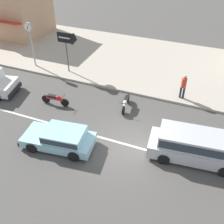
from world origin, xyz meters
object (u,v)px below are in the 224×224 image
object	(u,v)px
hatchback_pale_blue_5	(61,138)
street_clock	(30,34)
shopfront_mid_block	(17,7)
arrow_signboard	(73,40)
motorcycle_1	(55,99)
minivan_silver_0	(194,145)
motorcycle_0	(126,103)
pedestrian_far_end	(184,85)

from	to	relation	value
hatchback_pale_blue_5	street_clock	xyz separation A→B (m)	(-6.68, 7.17, 2.18)
hatchback_pale_blue_5	shopfront_mid_block	bearing A→B (deg)	133.86
arrow_signboard	shopfront_mid_block	bearing A→B (deg)	149.24
motorcycle_1	street_clock	bearing A→B (deg)	137.61
minivan_silver_0	street_clock	xyz separation A→B (m)	(-13.28, 5.40, 1.93)
motorcycle_0	arrow_signboard	xyz separation A→B (m)	(-5.12, 2.75, 2.33)
street_clock	shopfront_mid_block	distance (m)	7.93
minivan_silver_0	pedestrian_far_end	size ratio (longest dim) A/B	2.87
motorcycle_0	shopfront_mid_block	bearing A→B (deg)	150.11
motorcycle_0	motorcycle_1	xyz separation A→B (m)	(-4.39, -1.33, 0.00)
motorcycle_1	shopfront_mid_block	xyz separation A→B (m)	(-9.93, 9.56, 2.27)
hatchback_pale_blue_5	pedestrian_far_end	distance (m)	8.62
minivan_silver_0	hatchback_pale_blue_5	size ratio (longest dim) A/B	1.21
hatchback_pale_blue_5	motorcycle_1	size ratio (longest dim) A/B	2.10
arrow_signboard	pedestrian_far_end	size ratio (longest dim) A/B	1.82
street_clock	arrow_signboard	bearing A→B (deg)	2.05
motorcycle_1	shopfront_mid_block	size ratio (longest dim) A/B	0.33
minivan_silver_0	shopfront_mid_block	bearing A→B (deg)	149.77
pedestrian_far_end	shopfront_mid_block	size ratio (longest dim) A/B	0.30
hatchback_pale_blue_5	motorcycle_0	xyz separation A→B (m)	(2.05, 4.54, -0.17)
motorcycle_1	pedestrian_far_end	xyz separation A→B (m)	(7.54, 3.65, 0.73)
street_clock	minivan_silver_0	bearing A→B (deg)	-22.11
motorcycle_0	shopfront_mid_block	world-z (taller)	shopfront_mid_block
hatchback_pale_blue_5	motorcycle_0	size ratio (longest dim) A/B	2.12
minivan_silver_0	hatchback_pale_blue_5	xyz separation A→B (m)	(-6.60, -1.77, -0.25)
motorcycle_0	motorcycle_1	size ratio (longest dim) A/B	0.99
motorcycle_0	pedestrian_far_end	world-z (taller)	pedestrian_far_end
street_clock	pedestrian_far_end	size ratio (longest dim) A/B	2.04
hatchback_pale_blue_5	street_clock	bearing A→B (deg)	132.96
street_clock	shopfront_mid_block	world-z (taller)	shopfront_mid_block
motorcycle_0	shopfront_mid_block	xyz separation A→B (m)	(-14.33, 8.23, 2.27)
arrow_signboard	street_clock	bearing A→B (deg)	-177.95
minivan_silver_0	street_clock	world-z (taller)	street_clock
hatchback_pale_blue_5	motorcycle_0	world-z (taller)	hatchback_pale_blue_5
motorcycle_1	street_clock	xyz separation A→B (m)	(-4.33, 3.95, 2.35)
minivan_silver_0	motorcycle_0	size ratio (longest dim) A/B	2.57
motorcycle_1	pedestrian_far_end	size ratio (longest dim) A/B	1.13
hatchback_pale_blue_5	shopfront_mid_block	distance (m)	17.84
motorcycle_1	minivan_silver_0	bearing A→B (deg)	-9.15
street_clock	pedestrian_far_end	world-z (taller)	street_clock
hatchback_pale_blue_5	motorcycle_1	bearing A→B (deg)	126.11
street_clock	arrow_signboard	world-z (taller)	street_clock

